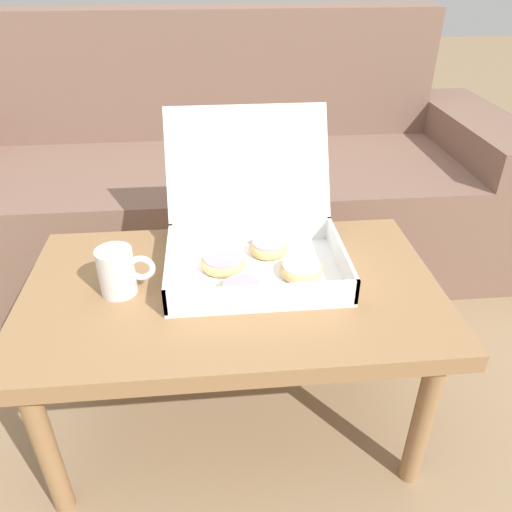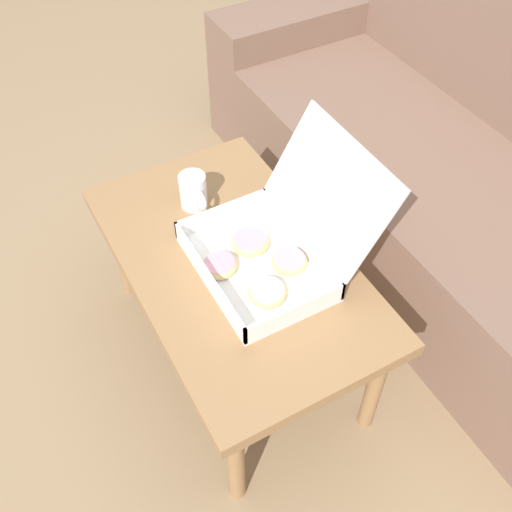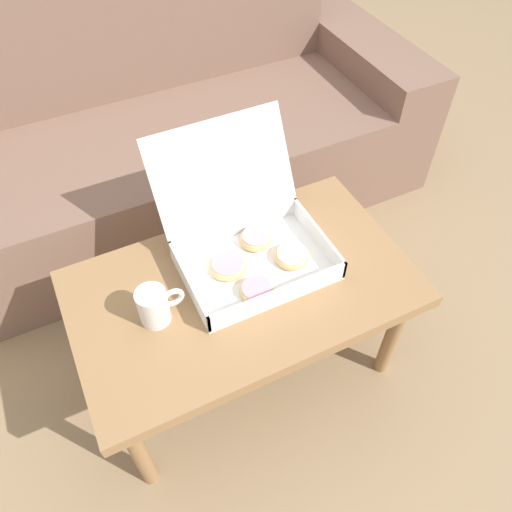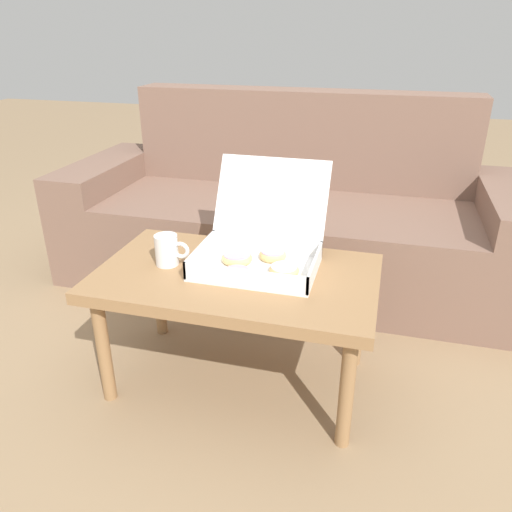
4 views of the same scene
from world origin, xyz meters
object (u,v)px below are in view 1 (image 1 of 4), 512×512
at_px(coffee_table, 232,303).
at_px(pastry_box, 255,241).
at_px(coffee_mug, 118,271).
at_px(couch, 220,181).

xyz_separation_m(coffee_table, pastry_box, (0.06, 0.08, 0.11)).
xyz_separation_m(coffee_table, coffee_mug, (-0.24, -0.00, 0.10)).
distance_m(coffee_table, coffee_mug, 0.26).
relative_size(couch, coffee_mug, 18.09).
bearing_deg(couch, pastry_box, -85.87).
xyz_separation_m(couch, coffee_mug, (-0.24, -0.89, 0.19)).
relative_size(couch, coffee_table, 2.38).
bearing_deg(pastry_box, coffee_mug, -163.79).
bearing_deg(pastry_box, coffee_table, -124.72).
height_order(couch, pastry_box, couch).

